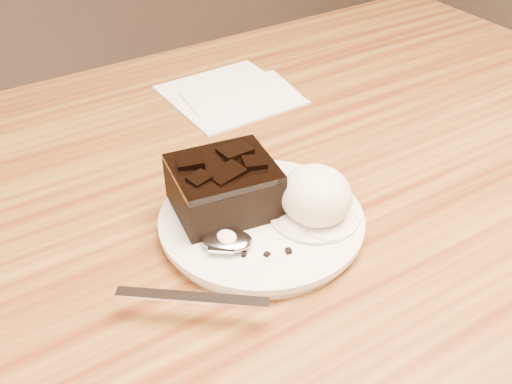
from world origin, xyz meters
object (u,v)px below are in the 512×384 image
brownie (224,190)px  spoon (227,242)px  plate (261,223)px  napkin (230,94)px  ice_cream_scoop (316,196)px

brownie → spoon: brownie is taller
plate → brownie: bearing=126.7°
spoon → napkin: 0.33m
plate → napkin: bearing=65.8°
ice_cream_scoop → spoon: ice_cream_scoop is taller
plate → napkin: 0.29m
ice_cream_scoop → napkin: ice_cream_scoop is taller
ice_cream_scoop → napkin: bearing=75.8°
plate → spoon: 0.06m
spoon → plate: bearing=-30.2°
plate → ice_cream_scoop: (0.04, -0.03, 0.03)m
brownie → napkin: size_ratio=0.61×
brownie → napkin: (0.14, 0.23, -0.04)m
plate → ice_cream_scoop: size_ratio=2.79×
ice_cream_scoop → napkin: (0.07, 0.29, -0.04)m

